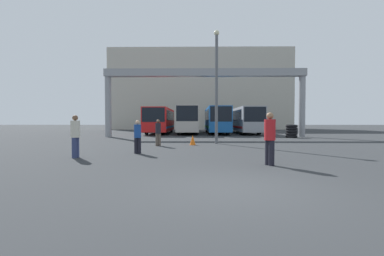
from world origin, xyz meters
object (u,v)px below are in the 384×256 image
object	(u,v)px
pedestrian_far_center	(270,137)
lamp_post	(217,82)
bus_slot_0	(160,119)
bus_slot_1	(188,118)
traffic_cone	(193,140)
bus_slot_3	(244,119)
tire_stack	(291,131)
pedestrian_mid_right	(75,135)
pedestrian_mid_left	(138,136)
bus_slot_2	(216,119)
pedestrian_near_right	(158,132)

from	to	relation	value
pedestrian_far_center	lamp_post	bearing A→B (deg)	160.50
bus_slot_0	lamp_post	xyz separation A→B (m)	(5.75, -14.08, 2.42)
bus_slot_1	traffic_cone	bearing A→B (deg)	-87.45
bus_slot_1	bus_slot_3	world-z (taller)	bus_slot_1
bus_slot_0	pedestrian_far_center	bearing A→B (deg)	-73.00
pedestrian_far_center	tire_stack	distance (m)	16.06
bus_slot_3	pedestrian_far_center	world-z (taller)	bus_slot_3
pedestrian_mid_right	traffic_cone	bearing A→B (deg)	-30.75
pedestrian_mid_right	pedestrian_mid_left	bearing A→B (deg)	-49.39
pedestrian_mid_right	tire_stack	size ratio (longest dim) A/B	1.48
bus_slot_0	pedestrian_mid_right	xyz separation A→B (m)	(-0.66, -20.84, -0.81)
bus_slot_0	bus_slot_2	xyz separation A→B (m)	(6.96, 0.95, 0.06)
bus_slot_1	pedestrian_mid_right	world-z (taller)	bus_slot_1
pedestrian_far_center	traffic_cone	xyz separation A→B (m)	(-2.74, 7.46, -0.65)
pedestrian_mid_left	pedestrian_mid_right	bearing A→B (deg)	26.41
lamp_post	tire_stack	bearing A→B (deg)	40.41
pedestrian_mid_left	pedestrian_near_right	size ratio (longest dim) A/B	0.97
traffic_cone	tire_stack	size ratio (longest dim) A/B	0.53
bus_slot_3	lamp_post	world-z (taller)	lamp_post
pedestrian_mid_right	pedestrian_near_right	bearing A→B (deg)	-18.62
bus_slot_2	lamp_post	bearing A→B (deg)	-94.60
pedestrian_near_right	tire_stack	size ratio (longest dim) A/B	1.35
bus_slot_3	pedestrian_far_center	distance (m)	23.78
bus_slot_3	pedestrian_far_center	xyz separation A→B (m)	(-3.55, -23.50, -0.82)
pedestrian_mid_right	lamp_post	bearing A→B (deg)	-34.25
bus_slot_1	traffic_cone	world-z (taller)	bus_slot_1
pedestrian_mid_left	tire_stack	distance (m)	16.42
tire_stack	lamp_post	world-z (taller)	lamp_post
bus_slot_2	traffic_cone	xyz separation A→B (m)	(-2.80, -16.05, -1.49)
bus_slot_1	pedestrian_near_right	xyz separation A→B (m)	(-1.44, -15.86, -1.00)
bus_slot_0	bus_slot_3	size ratio (longest dim) A/B	0.84
bus_slot_0	lamp_post	bearing A→B (deg)	-67.78
pedestrian_far_center	bus_slot_3	bearing A→B (deg)	144.22
bus_slot_2	pedestrian_near_right	xyz separation A→B (m)	(-4.92, -16.68, -0.95)
traffic_cone	tire_stack	bearing A→B (deg)	39.11
pedestrian_mid_left	lamp_post	bearing A→B (deg)	-132.54
bus_slot_0	bus_slot_3	bearing A→B (deg)	5.17
pedestrian_mid_right	bus_slot_2	bearing A→B (deg)	-10.00
pedestrian_near_right	pedestrian_mid_right	xyz separation A→B (m)	(-2.71, -5.11, 0.08)
bus_slot_3	tire_stack	world-z (taller)	bus_slot_3
traffic_cone	pedestrian_far_center	bearing A→B (deg)	-69.85
lamp_post	pedestrian_far_center	bearing A→B (deg)	-82.30
bus_slot_1	lamp_post	world-z (taller)	lamp_post
pedestrian_near_right	tire_stack	world-z (taller)	pedestrian_near_right
bus_slot_0	traffic_cone	xyz separation A→B (m)	(4.16, -15.10, -1.43)
pedestrian_near_right	pedestrian_far_center	distance (m)	8.38
bus_slot_0	bus_slot_1	distance (m)	3.49
pedestrian_mid_left	pedestrian_near_right	xyz separation A→B (m)	(0.42, 3.72, 0.03)
bus_slot_2	pedestrian_far_center	xyz separation A→B (m)	(-0.06, -23.51, -0.84)
pedestrian_near_right	lamp_post	size ratio (longest dim) A/B	0.21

